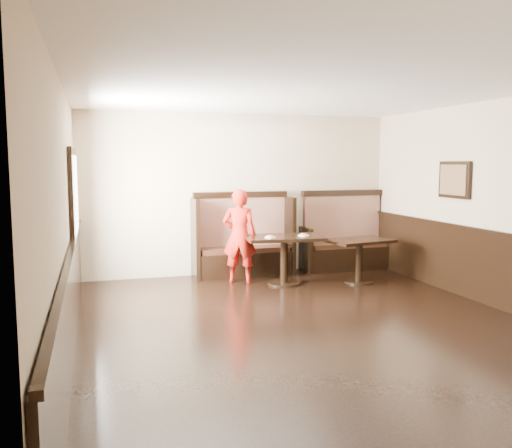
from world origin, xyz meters
name	(u,v)px	position (x,y,z in m)	size (l,w,h in m)	color
ground	(316,330)	(0.00, 0.00, 0.00)	(7.00, 7.00, 0.00)	black
room_shell	(285,271)	(-0.30, 0.28, 0.67)	(7.00, 7.00, 7.00)	tan
booth_main	(242,245)	(0.00, 3.30, 0.53)	(1.75, 0.72, 1.45)	black
booth_neighbor	(344,243)	(1.95, 3.29, 0.48)	(1.65, 0.72, 1.45)	black
table_main	(284,247)	(0.45, 2.40, 0.60)	(1.30, 0.89, 0.78)	black
table_neighbor	(359,250)	(1.66, 2.16, 0.54)	(1.14, 0.85, 0.72)	black
child	(240,236)	(-0.20, 2.74, 0.77)	(0.56, 0.37, 1.53)	red
pizza_plate_left	(270,237)	(0.18, 2.31, 0.80)	(0.18, 0.18, 0.03)	white
pizza_plate_right	(304,235)	(0.76, 2.35, 0.80)	(0.19, 0.19, 0.03)	white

